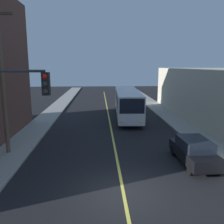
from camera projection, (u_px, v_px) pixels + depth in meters
ground_plane at (124, 193)px, 11.54m from camera, size 120.00×120.00×0.00m
sidewalk_left at (30, 135)px, 20.94m from camera, size 2.50×90.00×0.15m
sidewalk_right at (192, 133)px, 21.71m from camera, size 2.50×90.00×0.15m
lane_stripe_center at (110, 122)px, 26.23m from camera, size 0.16×60.00×0.01m
city_bus at (127, 102)px, 28.13m from camera, size 3.11×12.24×3.20m
parked_car_black at (194, 151)px, 14.87m from camera, size 1.88×4.43×1.62m
utility_pole_near at (1, 67)px, 15.52m from camera, size 2.40×0.28×10.64m
traffic_signal_left_corner at (2, 107)px, 10.49m from camera, size 3.75×0.48×6.00m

